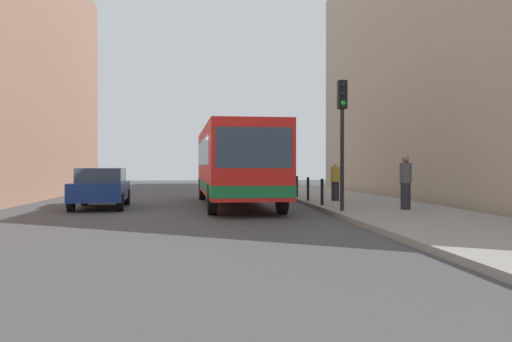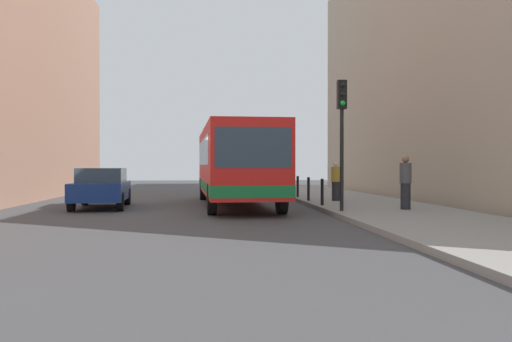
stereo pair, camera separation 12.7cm
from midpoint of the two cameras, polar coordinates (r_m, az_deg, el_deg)
The scene contains 11 objects.
ground_plane at distance 18.21m, azimuth -3.27°, elevation -4.38°, with size 80.00×80.00×0.00m, color #424244.
sidewalk at distance 19.20m, azimuth 13.09°, elevation -3.91°, with size 4.40×40.00×0.15m, color gray.
building_right at distance 25.80m, azimuth 23.37°, elevation 11.89°, with size 7.00×32.00×13.31m, color #B2A38C.
bus at distance 21.31m, azimuth -2.41°, elevation 0.98°, with size 2.96×11.11×3.00m.
car_beside_bus at distance 20.89m, azimuth -16.17°, elevation -1.61°, with size 2.08×4.50×1.48m.
traffic_light at distance 17.24m, azimuth 8.87°, elevation 5.34°, with size 0.28×0.33×4.10m.
bollard_near at distance 19.52m, azimuth 6.80°, elevation -2.21°, with size 0.11×0.11×0.95m, color black.
bollard_mid at distance 22.06m, azimuth 5.34°, elevation -1.89°, with size 0.11×0.11×0.95m, color black.
bollard_far at distance 24.61m, azimuth 4.19°, elevation -1.64°, with size 0.11×0.11×0.95m, color black.
pedestrian_near_signal at distance 18.22m, azimuth 15.30°, elevation -1.17°, with size 0.38×0.38×1.75m.
pedestrian_mid_sidewalk at distance 22.06m, azimuth 8.20°, elevation -1.09°, with size 0.38×0.38×1.58m.
Camera 1 is at (-0.82, -18.12, 1.57)m, focal length 37.95 mm.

